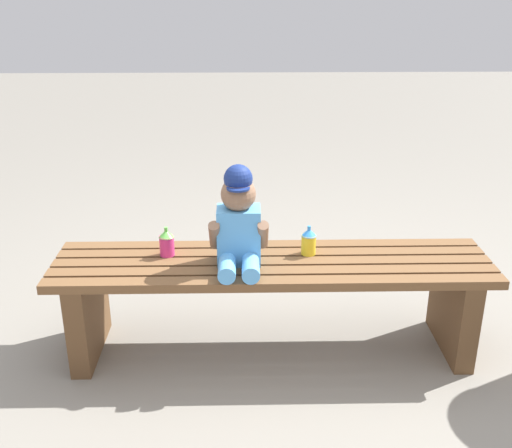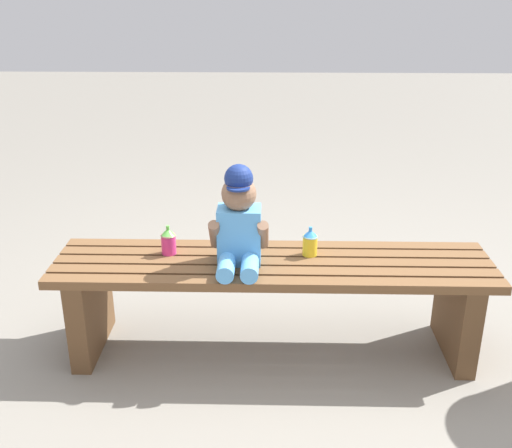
{
  "view_description": "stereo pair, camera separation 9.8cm",
  "coord_description": "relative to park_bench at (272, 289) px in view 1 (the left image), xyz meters",
  "views": [
    {
      "loc": [
        -0.11,
        -2.22,
        1.48
      ],
      "look_at": [
        -0.07,
        -0.05,
        0.6
      ],
      "focal_mm": 42.76,
      "sensor_mm": 36.0,
      "label": 1
    },
    {
      "loc": [
        -0.02,
        -2.22,
        1.48
      ],
      "look_at": [
        -0.07,
        -0.05,
        0.6
      ],
      "focal_mm": 42.76,
      "sensor_mm": 36.0,
      "label": 2
    }
  ],
  "objects": [
    {
      "name": "sippy_cup_left",
      "position": [
        -0.43,
        0.06,
        0.19
      ],
      "size": [
        0.06,
        0.06,
        0.12
      ],
      "color": "#E5337F",
      "rests_on": "park_bench"
    },
    {
      "name": "child_figure",
      "position": [
        -0.13,
        -0.03,
        0.31
      ],
      "size": [
        0.23,
        0.27,
        0.4
      ],
      "color": "#59A5E5",
      "rests_on": "park_bench"
    },
    {
      "name": "sippy_cup_right",
      "position": [
        0.15,
        0.06,
        0.19
      ],
      "size": [
        0.06,
        0.06,
        0.12
      ],
      "color": "yellow",
      "rests_on": "park_bench"
    },
    {
      "name": "park_bench",
      "position": [
        0.0,
        0.0,
        0.0
      ],
      "size": [
        1.77,
        0.41,
        0.42
      ],
      "color": "brown",
      "rests_on": "ground_plane"
    },
    {
      "name": "ground_plane",
      "position": [
        0.0,
        0.0,
        -0.29
      ],
      "size": [
        16.0,
        16.0,
        0.0
      ],
      "primitive_type": "plane",
      "color": "gray"
    }
  ]
}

